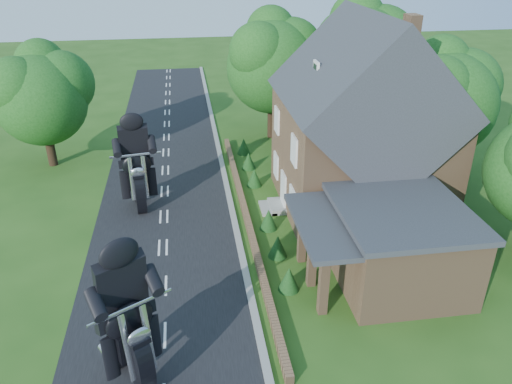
{
  "coord_description": "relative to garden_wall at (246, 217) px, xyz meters",
  "views": [
    {
      "loc": [
        1.46,
        -17.47,
        13.2
      ],
      "look_at": [
        4.47,
        2.72,
        2.8
      ],
      "focal_mm": 35.0,
      "sensor_mm": 36.0,
      "label": 1
    }
  ],
  "objects": [
    {
      "name": "ground",
      "position": [
        -4.3,
        -5.0,
        -0.2
      ],
      "size": [
        120.0,
        120.0,
        0.0
      ],
      "primitive_type": "plane",
      "color": "#244A14",
      "rests_on": "ground"
    },
    {
      "name": "road",
      "position": [
        -4.3,
        -5.0,
        -0.19
      ],
      "size": [
        7.0,
        80.0,
        0.02
      ],
      "primitive_type": "cube",
      "color": "black",
      "rests_on": "ground"
    },
    {
      "name": "kerb",
      "position": [
        -0.65,
        -5.0,
        -0.14
      ],
      "size": [
        0.3,
        80.0,
        0.12
      ],
      "primitive_type": "cube",
      "color": "gray",
      "rests_on": "ground"
    },
    {
      "name": "garden_wall",
      "position": [
        0.0,
        0.0,
        0.0
      ],
      "size": [
        0.3,
        22.0,
        0.4
      ],
      "primitive_type": "cube",
      "color": "brown",
      "rests_on": "ground"
    },
    {
      "name": "house",
      "position": [
        6.19,
        1.0,
        4.14
      ],
      "size": [
        9.54,
        8.64,
        10.24
      ],
      "color": "brown",
      "rests_on": "ground"
    },
    {
      "name": "annex",
      "position": [
        5.57,
        -5.8,
        1.57
      ],
      "size": [
        7.05,
        5.94,
        3.44
      ],
      "color": "brown",
      "rests_on": "ground"
    },
    {
      "name": "tree_house_right",
      "position": [
        12.35,
        3.62,
        4.99
      ],
      "size": [
        6.51,
        6.0,
        8.4
      ],
      "color": "black",
      "rests_on": "ground"
    },
    {
      "name": "tree_behind_house",
      "position": [
        9.88,
        11.14,
        6.03
      ],
      "size": [
        7.81,
        7.2,
        10.08
      ],
      "color": "black",
      "rests_on": "ground"
    },
    {
      "name": "tree_behind_left",
      "position": [
        3.86,
        12.13,
        5.53
      ],
      "size": [
        6.94,
        6.4,
        9.16
      ],
      "color": "black",
      "rests_on": "ground"
    },
    {
      "name": "tree_far_road",
      "position": [
        -11.16,
        9.11,
        4.64
      ],
      "size": [
        6.08,
        5.6,
        7.84
      ],
      "color": "black",
      "rests_on": "ground"
    },
    {
      "name": "shrub_a",
      "position": [
        1.0,
        -6.0,
        0.35
      ],
      "size": [
        0.9,
        0.9,
        1.1
      ],
      "primitive_type": "cone",
      "color": "#113711",
      "rests_on": "ground"
    },
    {
      "name": "shrub_b",
      "position": [
        1.0,
        -3.5,
        0.35
      ],
      "size": [
        0.9,
        0.9,
        1.1
      ],
      "primitive_type": "cone",
      "color": "#113711",
      "rests_on": "ground"
    },
    {
      "name": "shrub_c",
      "position": [
        1.0,
        -1.0,
        0.35
      ],
      "size": [
        0.9,
        0.9,
        1.1
      ],
      "primitive_type": "cone",
      "color": "#113711",
      "rests_on": "ground"
    },
    {
      "name": "shrub_d",
      "position": [
        1.0,
        4.0,
        0.35
      ],
      "size": [
        0.9,
        0.9,
        1.1
      ],
      "primitive_type": "cone",
      "color": "#113711",
      "rests_on": "ground"
    },
    {
      "name": "shrub_e",
      "position": [
        1.0,
        6.5,
        0.35
      ],
      "size": [
        0.9,
        0.9,
        1.1
      ],
      "primitive_type": "cone",
      "color": "#113711",
      "rests_on": "ground"
    },
    {
      "name": "shrub_f",
      "position": [
        1.0,
        9.0,
        0.35
      ],
      "size": [
        0.9,
        0.9,
        1.1
      ],
      "primitive_type": "cone",
      "color": "#113711",
      "rests_on": "ground"
    },
    {
      "name": "motorcycle_lead",
      "position": [
        -5.06,
        -9.98,
        0.65
      ],
      "size": [
        1.31,
        1.81,
        1.7
      ],
      "primitive_type": null,
      "rotation": [
        0.0,
        0.0,
        3.66
      ],
      "color": "black",
      "rests_on": "ground"
    },
    {
      "name": "motorcycle_follow",
      "position": [
        -5.54,
        2.26,
        0.62
      ],
      "size": [
        0.7,
        1.8,
        1.63
      ],
      "primitive_type": null,
      "rotation": [
        0.0,
        0.0,
        3.29
      ],
      "color": "black",
      "rests_on": "ground"
    }
  ]
}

